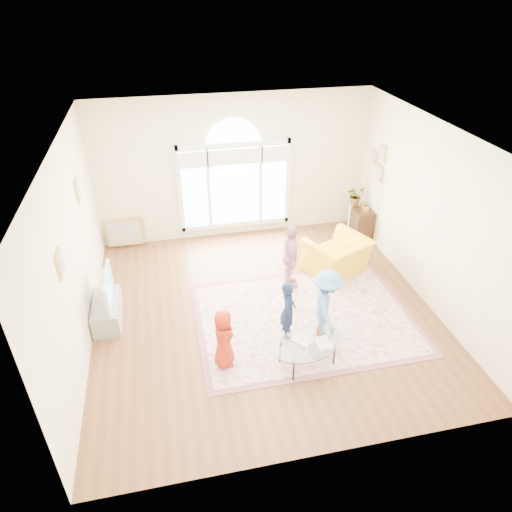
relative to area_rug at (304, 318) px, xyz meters
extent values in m
plane|color=brown|center=(-0.64, 0.38, -0.01)|extent=(6.00, 6.00, 0.00)
plane|color=#FEECC6|center=(-0.64, 3.38, 1.59)|extent=(6.00, 0.00, 6.00)
plane|color=#FEECC6|center=(-0.64, -2.62, 1.59)|extent=(6.00, 0.00, 6.00)
plane|color=#FEECC6|center=(-3.64, 0.38, 1.59)|extent=(0.00, 6.00, 6.00)
plane|color=#FEECC6|center=(2.36, 0.38, 1.59)|extent=(0.00, 6.00, 6.00)
plane|color=white|center=(-0.64, 0.38, 3.19)|extent=(6.00, 6.00, 0.00)
cube|color=white|center=(-0.64, 3.34, 0.24)|extent=(2.50, 0.08, 0.10)
cube|color=white|center=(-0.64, 3.34, 2.14)|extent=(2.50, 0.08, 0.10)
cube|color=white|center=(-1.86, 3.34, 1.19)|extent=(0.10, 0.08, 2.00)
cube|color=white|center=(0.58, 3.34, 1.19)|extent=(0.10, 0.08, 2.00)
cube|color=#C6E2FF|center=(-1.54, 3.34, 1.19)|extent=(0.55, 0.02, 1.80)
cube|color=#C6E2FF|center=(0.25, 3.34, 1.19)|extent=(0.55, 0.02, 1.80)
cube|color=#C6E2FF|center=(-0.64, 3.34, 1.19)|extent=(1.10, 0.02, 1.80)
cylinder|color=#C6E2FF|center=(-0.64, 3.34, 2.09)|extent=(1.20, 0.02, 1.20)
cube|color=white|center=(-1.23, 3.33, 1.19)|extent=(0.07, 0.04, 1.80)
cube|color=white|center=(-0.06, 3.33, 1.19)|extent=(0.07, 0.04, 1.80)
cube|color=white|center=(-1.54, 3.26, 1.91)|extent=(0.65, 0.12, 0.35)
cube|color=white|center=(-0.64, 3.26, 1.91)|extent=(1.20, 0.12, 0.35)
cube|color=white|center=(0.25, 3.26, 1.91)|extent=(0.65, 0.12, 0.35)
cube|color=tan|center=(-3.62, 1.68, 2.09)|extent=(0.03, 0.34, 0.40)
cube|color=#ADA38E|center=(-3.61, 1.68, 2.09)|extent=(0.01, 0.28, 0.34)
cube|color=tan|center=(-3.62, -0.52, 1.99)|extent=(0.03, 0.30, 0.36)
cube|color=#ADA38E|center=(-3.61, -0.52, 1.99)|extent=(0.01, 0.24, 0.30)
cube|color=tan|center=(2.34, 2.43, 2.04)|extent=(0.03, 0.28, 0.34)
cube|color=#ADA38E|center=(2.32, 2.43, 2.04)|extent=(0.01, 0.22, 0.28)
cube|color=tan|center=(2.34, 2.43, 1.61)|extent=(0.03, 0.28, 0.34)
cube|color=#ADA38E|center=(2.32, 2.43, 1.61)|extent=(0.01, 0.22, 0.28)
cube|color=tan|center=(2.34, 2.78, 1.83)|extent=(0.03, 0.26, 0.32)
cube|color=#ADA38E|center=(2.32, 2.78, 1.83)|extent=(0.01, 0.20, 0.26)
cube|color=beige|center=(0.00, 0.00, 0.00)|extent=(3.60, 2.60, 0.02)
cube|color=#8F535D|center=(0.00, 0.00, 0.00)|extent=(3.80, 2.80, 0.01)
cube|color=#909398|center=(-3.39, 0.68, 0.20)|extent=(0.45, 1.00, 0.42)
imported|color=black|center=(-3.39, 0.68, 0.69)|extent=(0.13, 0.98, 0.57)
cube|color=#51D3DC|center=(-3.30, 0.68, 0.69)|extent=(0.02, 0.81, 0.46)
ellipsoid|color=silver|center=(-0.29, -1.05, 0.40)|extent=(1.29, 0.99, 0.02)
cylinder|color=black|center=(0.01, -0.76, 0.19)|extent=(0.03, 0.03, 0.40)
cylinder|color=black|center=(-0.70, -0.94, 0.19)|extent=(0.03, 0.03, 0.40)
cylinder|color=black|center=(0.11, -1.16, 0.19)|extent=(0.03, 0.03, 0.40)
cylinder|color=black|center=(-0.60, -1.34, 0.19)|extent=(0.03, 0.03, 0.40)
imported|color=#B2A58C|center=(-0.46, -1.04, 0.42)|extent=(0.34, 0.36, 0.03)
imported|color=#B2A58C|center=(-0.17, -1.10, 0.42)|extent=(0.23, 0.31, 0.02)
cylinder|color=#BA3F22|center=(-0.07, -0.88, 0.47)|extent=(0.07, 0.07, 0.12)
imported|color=yellow|center=(1.08, 1.33, 0.36)|extent=(1.45, 1.38, 0.74)
cube|color=black|center=(2.14, 2.54, 0.34)|extent=(0.40, 0.50, 0.70)
cylinder|color=black|center=(2.03, 2.39, 0.00)|extent=(0.20, 0.20, 0.02)
cylinder|color=#BD9445|center=(2.03, 2.39, 0.67)|extent=(0.02, 0.02, 1.35)
cone|color=#CCB284|center=(2.03, 2.39, 1.39)|extent=(0.30, 0.30, 0.22)
cylinder|color=white|center=(2.06, 2.88, 0.34)|extent=(0.20, 0.20, 0.70)
imported|color=#33722D|center=(2.06, 2.88, 0.91)|extent=(0.51, 0.49, 0.45)
cube|color=tan|center=(-3.14, 3.28, -0.01)|extent=(0.80, 0.14, 0.62)
imported|color=#A92712|center=(-1.55, -0.78, 0.51)|extent=(0.34, 0.51, 1.01)
imported|color=#121F3D|center=(-0.42, -0.36, 0.54)|extent=(0.33, 0.43, 1.06)
imported|color=#C8899E|center=(0.01, 1.03, 0.66)|extent=(0.40, 0.79, 1.29)
imported|color=#5291D3|center=(0.17, -0.53, 0.66)|extent=(0.61, 0.91, 1.30)
camera|label=1|loc=(-2.16, -5.96, 5.24)|focal=32.00mm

